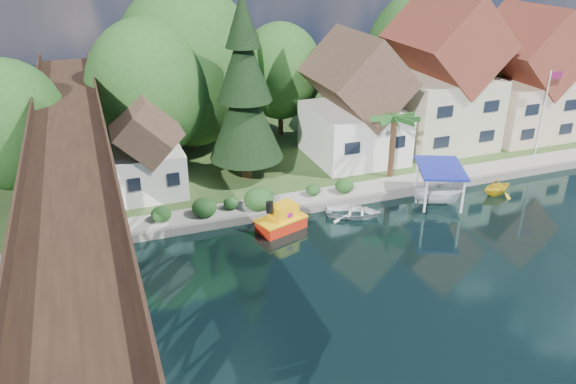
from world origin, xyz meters
The scene contains 18 objects.
ground centered at (0.00, 0.00, 0.00)m, with size 140.00×140.00×0.00m, color black.
bank centered at (0.00, 34.00, 0.25)m, with size 140.00×52.00×0.50m, color #2A451B.
seawall centered at (4.00, 8.00, 0.31)m, with size 60.00×0.40×0.62m, color slate.
promenade centered at (6.00, 9.30, 0.53)m, with size 50.00×2.60×0.06m, color gray.
trestle_bridge centered at (-16.00, 5.17, 5.35)m, with size 4.12×44.18×9.30m.
house_left centered at (7.00, 16.00, 5.14)m, with size 7.64×8.64×11.02m.
house_center centered at (16.00, 16.50, 6.42)m, with size 8.65×9.18×13.89m.
house_right centered at (25.00, 16.00, 5.78)m, with size 8.15×8.64×12.45m.
shed centered at (-11.00, 14.50, 3.83)m, with size 5.09×5.40×7.85m.
bg_trees centered at (1.00, 21.25, 7.29)m, with size 49.90×13.30×10.57m.
shrubs centered at (-4.60, 9.26, 1.23)m, with size 15.76×2.47×1.70m.
conifer centered at (-3.20, 14.74, 7.53)m, with size 5.93×5.93×14.59m.
palm_tree centered at (7.99, 10.97, 5.33)m, with size 4.42×4.42×5.53m.
flagpole centered at (22.95, 10.70, 5.19)m, with size 1.20×0.19×7.65m.
tugboat centered at (-3.22, 6.25, 0.74)m, with size 3.83×2.85×2.48m.
boat_white_a centered at (2.36, 6.35, 0.41)m, with size 2.86×4.01×0.83m, color white.
boat_canopy centered at (9.24, 5.99, 1.30)m, with size 4.82×5.60×3.03m.
boat_yellow centered at (14.66, 5.81, 0.75)m, with size 2.44×2.83×1.49m, color yellow.
Camera 1 is at (-14.71, -26.22, 18.91)m, focal length 35.00 mm.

